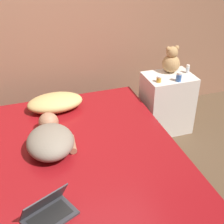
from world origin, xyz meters
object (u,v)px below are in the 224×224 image
person_lying (51,139)px  teddy_bear (171,61)px  laptop (48,211)px  bottle_clear (188,69)px  bottle_blue (179,77)px  bottle_amber (159,79)px  pillow (55,103)px

person_lying → teddy_bear: 1.56m
person_lying → laptop: 0.71m
person_lying → bottle_clear: (1.56, 0.56, 0.17)m
bottle_clear → bottle_blue: (-0.19, -0.15, 0.00)m
bottle_clear → person_lying: bearing=-160.2°
laptop → bottle_blue: (1.50, 1.11, 0.22)m
person_lying → bottle_blue: (1.37, 0.41, 0.17)m
bottle_amber → bottle_blue: (0.20, -0.04, 0.01)m
pillow → laptop: size_ratio=1.44×
pillow → teddy_bear: (1.26, 0.03, 0.27)m
pillow → teddy_bear: size_ratio=1.87×
pillow → person_lying: size_ratio=0.85×
pillow → bottle_blue: bottle_blue is taller
person_lying → bottle_clear: bottle_clear is taller
laptop → teddy_bear: size_ratio=1.30×
bottle_amber → bottle_blue: bottle_blue is taller
pillow → person_lying: (-0.14, -0.61, 0.02)m
laptop → bottle_blue: 1.88m
bottle_clear → bottle_blue: bearing=-141.7°
teddy_bear → bottle_blue: (-0.03, -0.23, -0.08)m
person_lying → bottle_blue: size_ratio=6.64×
teddy_bear → laptop: bearing=-138.8°
pillow → teddy_bear: teddy_bear is taller
person_lying → laptop: (-0.13, -0.69, -0.05)m
pillow → laptop: (-0.27, -1.31, -0.03)m
person_lying → bottle_clear: bearing=25.3°
person_lying → teddy_bear: size_ratio=2.19×
teddy_bear → pillow: bearing=-178.6°
bottle_clear → bottle_amber: bearing=-164.6°
person_lying → bottle_blue: bottle_blue is taller
teddy_bear → bottle_clear: 0.20m
bottle_blue → pillow: bearing=170.8°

